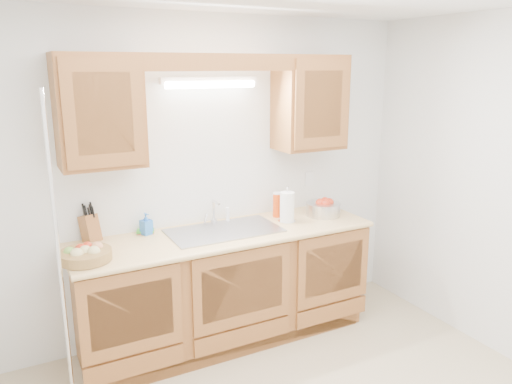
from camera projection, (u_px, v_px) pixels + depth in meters
room at (315, 233)px, 2.65m from camera, size 3.52×3.50×2.50m
base_cabinets at (225, 287)px, 3.88m from camera, size 2.20×0.60×0.86m
countertop at (225, 234)px, 3.76m from camera, size 2.30×0.63×0.04m
upper_cabinet_left at (99, 111)px, 3.29m from camera, size 0.55×0.33×0.75m
upper_cabinet_right at (310, 103)px, 4.03m from camera, size 0.55×0.33×0.75m
valance at (222, 62)px, 3.46m from camera, size 2.20×0.05×0.12m
fluorescent_fixture at (210, 82)px, 3.69m from camera, size 0.76×0.08×0.08m
sink at (224, 240)px, 3.79m from camera, size 0.84×0.46×0.36m
wire_shelf_pole at (59, 258)px, 2.98m from camera, size 0.03×0.03×2.00m
outlet_plate at (309, 179)px, 4.39m from camera, size 0.08×0.01×0.12m
fruit_basket at (85, 254)px, 3.19m from camera, size 0.43×0.43×0.10m
knife_block at (90, 228)px, 3.52m from camera, size 0.15×0.19×0.29m
orange_canister at (277, 205)px, 4.11m from camera, size 0.07×0.07×0.21m
soap_bottle at (146, 224)px, 3.69m from camera, size 0.09×0.10×0.16m
sponge at (145, 232)px, 3.73m from camera, size 0.15×0.12×0.03m
paper_towel at (287, 207)px, 3.97m from camera, size 0.15×0.15×0.29m
apple_bowl at (323, 208)px, 4.16m from camera, size 0.35×0.35×0.15m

